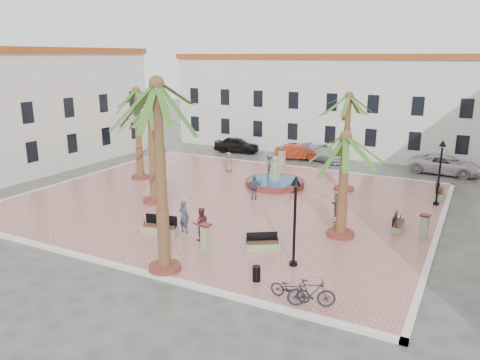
{
  "coord_description": "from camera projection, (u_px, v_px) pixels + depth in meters",
  "views": [
    {
      "loc": [
        14.5,
        -25.76,
        9.41
      ],
      "look_at": [
        1.0,
        0.0,
        1.6
      ],
      "focal_mm": 35.0,
      "sensor_mm": 36.0,
      "label": 1
    }
  ],
  "objects": [
    {
      "name": "palm_e",
      "position": [
        345.0,
        151.0,
        23.56
      ],
      "size": [
        4.75,
        4.75,
        5.62
      ],
      "color": "brown",
      "rests_on": "plaza"
    },
    {
      "name": "litter_bin",
      "position": [
        257.0,
        274.0,
        19.7
      ],
      "size": [
        0.35,
        0.35,
        0.67
      ],
      "primitive_type": "cylinder",
      "color": "black",
      "rests_on": "plaza"
    },
    {
      "name": "cyclist_a",
      "position": [
        184.0,
        216.0,
        25.04
      ],
      "size": [
        0.7,
        0.52,
        1.77
      ],
      "primitive_type": "imported",
      "rotation": [
        0.0,
        0.0,
        2.98
      ],
      "color": "#383D56",
      "rests_on": "plaza"
    },
    {
      "name": "kerb_e",
      "position": [
        437.0,
        234.0,
        25.12
      ],
      "size": [
        0.3,
        22.3,
        0.16
      ],
      "primitive_type": "cube",
      "color": "silver",
      "rests_on": "ground"
    },
    {
      "name": "fountain",
      "position": [
        275.0,
        182.0,
        34.08
      ],
      "size": [
        4.29,
        4.29,
        2.22
      ],
      "color": "brown",
      "rests_on": "plaza"
    },
    {
      "name": "bench_s",
      "position": [
        160.0,
        229.0,
        24.87
      ],
      "size": [
        2.0,
        0.94,
        1.02
      ],
      "rotation": [
        0.0,
        0.0,
        0.19
      ],
      "color": "#899E6F",
      "rests_on": "plaza"
    },
    {
      "name": "ground",
      "position": [
        227.0,
        201.0,
        30.97
      ],
      "size": [
        120.0,
        120.0,
        0.0
      ],
      "primitive_type": "plane",
      "color": "#56544F",
      "rests_on": "ground"
    },
    {
      "name": "building_north",
      "position": [
        324.0,
        103.0,
        46.84
      ],
      "size": [
        30.4,
        7.4,
        9.5
      ],
      "color": "silver",
      "rests_on": "ground"
    },
    {
      "name": "lamppost_e",
      "position": [
        441.0,
        161.0,
        29.1
      ],
      "size": [
        0.46,
        0.46,
        4.2
      ],
      "color": "black",
      "rests_on": "plaza"
    },
    {
      "name": "kerb_s",
      "position": [
        110.0,
        264.0,
        21.54
      ],
      "size": [
        26.3,
        0.3,
        0.16
      ],
      "primitive_type": "cube",
      "color": "silver",
      "rests_on": "ground"
    },
    {
      "name": "bench_ne",
      "position": [
        439.0,
        193.0,
        31.4
      ],
      "size": [
        0.77,
        1.94,
        1.0
      ],
      "rotation": [
        0.0,
        0.0,
        1.67
      ],
      "color": "#899E6F",
      "rests_on": "plaza"
    },
    {
      "name": "palm_s",
      "position": [
        158.0,
        104.0,
        18.95
      ],
      "size": [
        4.69,
        4.69,
        8.47
      ],
      "color": "brown",
      "rests_on": "plaza"
    },
    {
      "name": "car_white",
      "position": [
        445.0,
        165.0,
        37.99
      ],
      "size": [
        5.7,
        3.01,
        1.53
      ],
      "primitive_type": "imported",
      "rotation": [
        0.0,
        0.0,
        1.48
      ],
      "color": "beige",
      "rests_on": "ground"
    },
    {
      "name": "plaza",
      "position": [
        227.0,
        200.0,
        30.96
      ],
      "size": [
        26.0,
        22.0,
        0.15
      ],
      "primitive_type": "cube",
      "color": "tan",
      "rests_on": "ground"
    },
    {
      "name": "bench_se",
      "position": [
        262.0,
        245.0,
        22.88
      ],
      "size": [
        1.63,
        1.29,
        0.86
      ],
      "rotation": [
        0.0,
        0.0,
        0.57
      ],
      "color": "#899E6F",
      "rests_on": "plaza"
    },
    {
      "name": "lamppost_s",
      "position": [
        295.0,
        206.0,
        20.52
      ],
      "size": [
        0.46,
        0.46,
        4.21
      ],
      "color": "black",
      "rests_on": "plaza"
    },
    {
      "name": "bollard_e",
      "position": [
        424.0,
        226.0,
        24.2
      ],
      "size": [
        0.54,
        0.54,
        1.31
      ],
      "rotation": [
        0.0,
        0.0,
        -0.18
      ],
      "color": "#899E6F",
      "rests_on": "plaza"
    },
    {
      "name": "building_west",
      "position": [
        24.0,
        110.0,
        38.19
      ],
      "size": [
        6.4,
        24.4,
        10.0
      ],
      "rotation": [
        0.0,
        0.0,
        1.57
      ],
      "color": "silver",
      "rests_on": "ground"
    },
    {
      "name": "cyclist_b",
      "position": [
        201.0,
        224.0,
        23.92
      ],
      "size": [
        1.08,
        1.05,
        1.75
      ],
      "primitive_type": "imported",
      "rotation": [
        0.0,
        0.0,
        3.83
      ],
      "color": "#582528",
      "rests_on": "plaza"
    },
    {
      "name": "bicycle_a",
      "position": [
        290.0,
        289.0,
        18.2
      ],
      "size": [
        1.69,
        0.65,
        0.88
      ],
      "primitive_type": "imported",
      "rotation": [
        0.0,
        0.0,
        1.53
      ],
      "color": "black",
      "rests_on": "plaza"
    },
    {
      "name": "bench_e",
      "position": [
        398.0,
        226.0,
        25.49
      ],
      "size": [
        0.53,
        1.67,
        0.88
      ],
      "rotation": [
        0.0,
        0.0,
        1.58
      ],
      "color": "#899E6F",
      "rests_on": "plaza"
    },
    {
      "name": "bollard_n",
      "position": [
        282.0,
        157.0,
        39.81
      ],
      "size": [
        0.6,
        0.6,
        1.55
      ],
      "rotation": [
        0.0,
        0.0,
        -0.09
      ],
      "color": "#899E6F",
      "rests_on": "plaza"
    },
    {
      "name": "car_red",
      "position": [
        298.0,
        152.0,
        43.28
      ],
      "size": [
        4.52,
        2.7,
        1.41
      ],
      "primitive_type": "imported",
      "rotation": [
        0.0,
        0.0,
        1.87
      ],
      "color": "#A83318",
      "rests_on": "ground"
    },
    {
      "name": "pedestrian_east",
      "position": [
        338.0,
        209.0,
        26.13
      ],
      "size": [
        1.16,
        1.82,
        1.88
      ],
      "primitive_type": "imported",
      "rotation": [
        0.0,
        0.0,
        -1.19
      ],
      "color": "#6C6055",
      "rests_on": "plaza"
    },
    {
      "name": "pedestrian_north",
      "position": [
        270.0,
        165.0,
        36.26
      ],
      "size": [
        1.09,
        1.42,
        1.95
      ],
      "primitive_type": "imported",
      "rotation": [
        0.0,
        0.0,
        1.9
      ],
      "color": "#535358",
      "rests_on": "plaza"
    },
    {
      "name": "palm_ne",
      "position": [
        349.0,
        107.0,
        31.62
      ],
      "size": [
        4.58,
        4.58,
        6.89
      ],
      "color": "brown",
      "rests_on": "plaza"
    },
    {
      "name": "car_black",
      "position": [
        237.0,
        145.0,
        46.38
      ],
      "size": [
        4.69,
        2.56,
        1.51
      ],
      "primitive_type": "imported",
      "rotation": [
        0.0,
        0.0,
        1.75
      ],
      "color": "black",
      "rests_on": "ground"
    },
    {
      "name": "pedestrian_fountain_b",
      "position": [
        254.0,
        187.0,
        30.85
      ],
      "size": [
        0.98,
        0.57,
        1.57
      ],
      "primitive_type": "imported",
      "rotation": [
        0.0,
        0.0,
        0.21
      ],
      "color": "#3D4A65",
      "rests_on": "plaza"
    },
    {
      "name": "kerb_w",
      "position": [
        83.0,
        177.0,
        36.78
      ],
      "size": [
        0.3,
        22.3,
        0.16
      ],
      "primitive_type": "cube",
      "color": "silver",
      "rests_on": "ground"
    },
    {
      "name": "kerb_n",
      "position": [
        289.0,
        166.0,
        40.36
      ],
      "size": [
        26.3,
        0.3,
        0.16
      ],
      "primitive_type": "cube",
      "color": "silver",
      "rests_on": "ground"
    },
    {
      "name": "bicycle_b",
      "position": [
        311.0,
        293.0,
        17.64
      ],
      "size": [
        1.89,
        1.18,
        1.1
      ],
      "primitive_type": "imported",
      "rotation": [
        0.0,
        0.0,
        1.97
      ],
      "color": "black",
      "rests_on": "plaza"
    },
    {
      "name": "car_silver",
      "position": [
        323.0,
        153.0,
        42.68
      ],
      "size": [
        5.09,
        3.57,
        1.37
      ],
      "primitive_type": "imported",
      "rotation": [
        0.0,
        0.0,
        1.18
      ],
      "color": "#B9B7C1",
      "rests_on": "ground"
    },
    {
      "name": "bollard_se",
      "position": [
        206.0,
        236.0,
        22.79
      ],
      "size": [
        0.54,
        0.54,
        1.33
      ],
      "rotation": [
        0.0,
        0.0,
        -0.14
      ],
      "color": "#899E6F",
      "rests_on": "plaza"
    },
    {
      "name": "palm_nw",
      "position": [
        137.0,
        101.0,
        34.72
      ],
      "size": [
        4.58,
        4.58,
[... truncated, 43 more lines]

